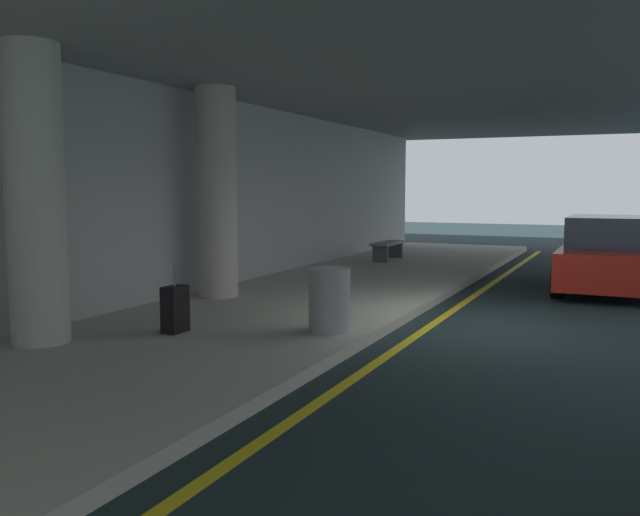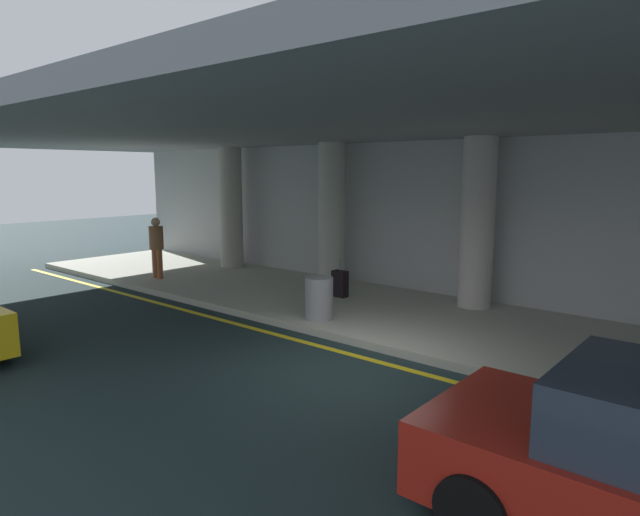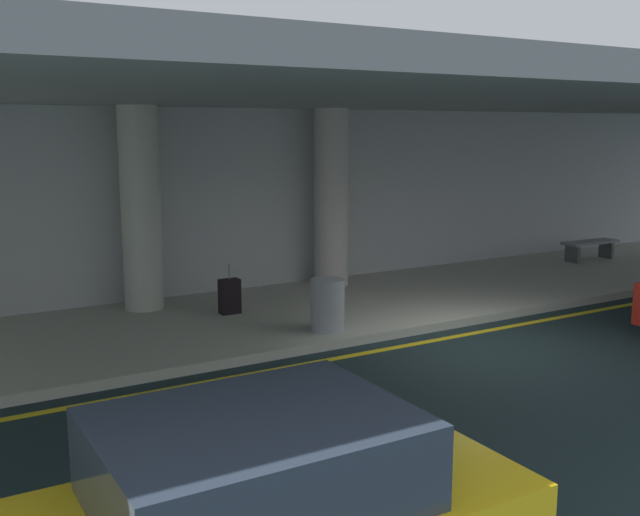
{
  "view_description": "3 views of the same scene",
  "coord_description": "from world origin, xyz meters",
  "views": [
    {
      "loc": [
        -10.12,
        -2.06,
        2.06
      ],
      "look_at": [
        -2.3,
        1.52,
        1.18
      ],
      "focal_mm": 38.15,
      "sensor_mm": 36.0,
      "label": 1
    },
    {
      "loc": [
        4.94,
        -6.52,
        3.07
      ],
      "look_at": [
        -2.33,
        2.1,
        1.28
      ],
      "focal_mm": 30.68,
      "sensor_mm": 36.0,
      "label": 2
    },
    {
      "loc": [
        -7.91,
        -8.41,
        3.4
      ],
      "look_at": [
        -1.89,
        1.81,
        1.31
      ],
      "focal_mm": 41.42,
      "sensor_mm": 36.0,
      "label": 3
    }
  ],
  "objects": [
    {
      "name": "support_column_far_left",
      "position": [
        -8.0,
        4.56,
        1.97
      ],
      "size": [
        0.71,
        0.71,
        3.65
      ],
      "primitive_type": "cylinder",
      "color": "#B2B0A2",
      "rests_on": "sidewalk"
    },
    {
      "name": "support_column_center",
      "position": [
        0.0,
        4.56,
        1.97
      ],
      "size": [
        0.71,
        0.71,
        3.65
      ],
      "primitive_type": "cylinder",
      "color": "#B5ADA6",
      "rests_on": "sidewalk"
    },
    {
      "name": "suitcase_upright_primary",
      "position": [
        -2.82,
        3.4,
        0.46
      ],
      "size": [
        0.36,
        0.22,
        0.9
      ],
      "rotation": [
        0.0,
        0.0,
        0.35
      ],
      "color": "black",
      "rests_on": "sidewalk"
    },
    {
      "name": "terminal_back_wall",
      "position": [
        0.0,
        5.35,
        1.9
      ],
      "size": [
        26.0,
        0.3,
        3.8
      ],
      "primitive_type": "cube",
      "color": "#ABAEAE",
      "rests_on": "ground"
    },
    {
      "name": "trash_bin_steel",
      "position": [
        -1.9,
        1.56,
        0.57
      ],
      "size": [
        0.56,
        0.56,
        0.85
      ],
      "primitive_type": "cylinder",
      "color": "gray",
      "rests_on": "sidewalk"
    },
    {
      "name": "lane_stripe_yellow",
      "position": [
        0.0,
        0.61,
        0.0
      ],
      "size": [
        26.0,
        0.14,
        0.01
      ],
      "primitive_type": "cube",
      "color": "yellow",
      "rests_on": "ground"
    },
    {
      "name": "support_column_left_mid",
      "position": [
        -4.0,
        4.56,
        1.97
      ],
      "size": [
        0.71,
        0.71,
        3.65
      ],
      "primitive_type": "cylinder",
      "color": "#AFB3A4",
      "rests_on": "sidewalk"
    },
    {
      "name": "ground_plane",
      "position": [
        0.0,
        0.0,
        0.0
      ],
      "size": [
        60.0,
        60.0,
        0.0
      ],
      "primitive_type": "plane",
      "color": "#1D2C2E"
    },
    {
      "name": "traveler_with_luggage",
      "position": [
        -8.05,
        1.92,
        1.11
      ],
      "size": [
        0.38,
        0.38,
        1.68
      ],
      "rotation": [
        0.0,
        0.0,
        1.35
      ],
      "color": "#A05D3C",
      "rests_on": "sidewalk"
    },
    {
      "name": "sidewalk",
      "position": [
        0.0,
        3.1,
        0.07
      ],
      "size": [
        26.0,
        4.2,
        0.15
      ],
      "primitive_type": "cube",
      "color": "#B2B3A2",
      "rests_on": "ground"
    },
    {
      "name": "ceiling_overhang",
      "position": [
        0.0,
        2.6,
        3.95
      ],
      "size": [
        28.0,
        13.2,
        0.3
      ],
      "primitive_type": "cube",
      "color": "gray",
      "rests_on": "support_column_far_left"
    }
  ]
}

